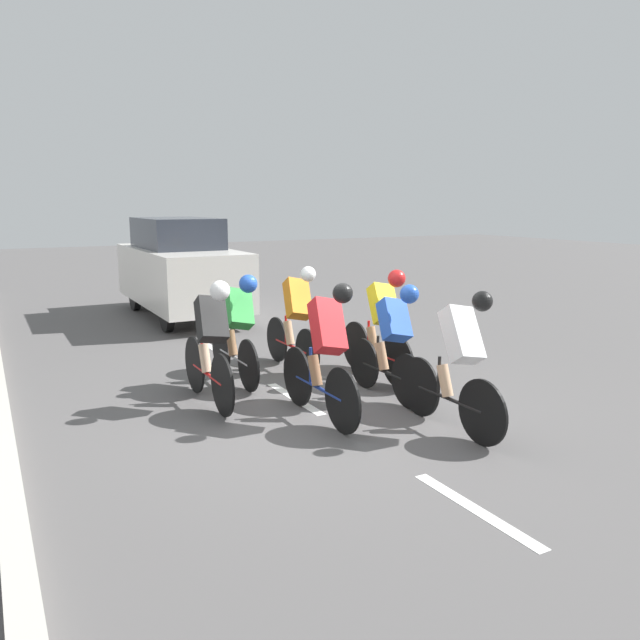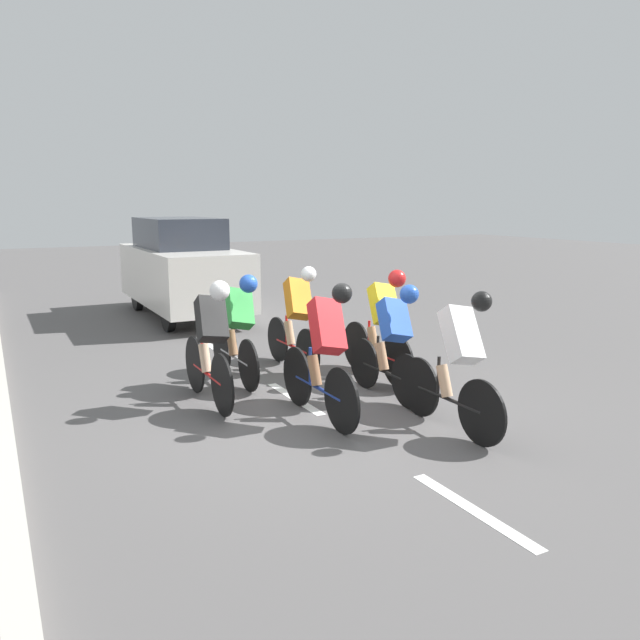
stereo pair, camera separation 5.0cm
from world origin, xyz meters
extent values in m
plane|color=#565454|center=(0.00, 0.00, 0.00)|extent=(60.00, 60.00, 0.00)
cube|color=white|center=(0.00, 2.79, 0.00)|extent=(0.12, 1.40, 0.01)
cube|color=white|center=(0.00, -0.41, 0.00)|extent=(0.12, 1.40, 0.01)
cube|color=white|center=(0.00, -3.61, 0.00)|extent=(0.12, 1.40, 0.01)
cube|color=#B7B2A8|center=(3.20, -0.41, 0.07)|extent=(0.20, 24.19, 0.14)
cylinder|color=black|center=(-1.38, -1.23, 0.35)|extent=(0.03, 0.69, 0.69)
cylinder|color=black|center=(-1.38, -0.21, 0.35)|extent=(0.03, 0.69, 0.69)
cylinder|color=red|center=(-1.38, -0.72, 0.35)|extent=(0.04, 1.02, 0.04)
cylinder|color=red|center=(-1.38, -0.89, 0.56)|extent=(0.04, 0.04, 0.42)
cylinder|color=#1999D8|center=(-1.38, -0.77, 0.45)|extent=(0.07, 0.07, 0.16)
cylinder|color=tan|center=(-1.38, -0.79, 0.53)|extent=(0.12, 0.23, 0.36)
cube|color=yellow|center=(-1.43, -0.62, 1.03)|extent=(0.41, 0.47, 0.60)
sphere|color=red|center=(-1.48, -0.40, 1.40)|extent=(0.23, 0.23, 0.23)
cylinder|color=black|center=(0.38, -1.96, 0.34)|extent=(0.03, 0.68, 0.68)
cylinder|color=black|center=(0.38, -0.95, 0.34)|extent=(0.03, 0.68, 0.68)
cylinder|color=#B7B7BC|center=(0.38, -1.46, 0.34)|extent=(0.04, 1.01, 0.04)
cylinder|color=#B7B7BC|center=(0.38, -1.64, 0.55)|extent=(0.04, 0.04, 0.42)
cylinder|color=#1999D8|center=(0.38, -1.51, 0.44)|extent=(0.07, 0.07, 0.16)
cylinder|color=#9E704C|center=(0.38, -1.53, 0.52)|extent=(0.12, 0.23, 0.36)
cube|color=green|center=(0.33, -1.36, 1.00)|extent=(0.42, 0.45, 0.58)
sphere|color=blue|center=(0.29, -1.14, 1.35)|extent=(0.24, 0.24, 0.24)
cylinder|color=black|center=(0.08, -0.17, 0.35)|extent=(0.03, 0.70, 0.70)
cylinder|color=black|center=(0.08, 0.87, 0.35)|extent=(0.03, 0.70, 0.70)
cylinder|color=navy|center=(0.08, 0.35, 0.35)|extent=(0.04, 1.04, 0.04)
cylinder|color=navy|center=(0.08, 0.17, 0.56)|extent=(0.04, 0.04, 0.42)
cylinder|color=white|center=(0.08, 0.30, 0.45)|extent=(0.07, 0.07, 0.16)
cylinder|color=#9E704C|center=(0.08, 0.27, 0.53)|extent=(0.12, 0.23, 0.36)
cube|color=red|center=(0.02, 0.45, 1.06)|extent=(0.43, 0.50, 0.65)
sphere|color=black|center=(-0.04, 0.67, 1.44)|extent=(0.21, 0.21, 0.21)
cylinder|color=black|center=(-1.00, -0.40, 0.32)|extent=(0.03, 0.65, 0.65)
cylinder|color=black|center=(-1.00, 0.55, 0.32)|extent=(0.03, 0.65, 0.65)
cylinder|color=black|center=(-1.00, 0.07, 0.32)|extent=(0.04, 0.95, 0.04)
cylinder|color=black|center=(-1.00, -0.09, 0.53)|extent=(0.04, 0.04, 0.42)
cylinder|color=green|center=(-1.00, 0.02, 0.42)|extent=(0.07, 0.07, 0.16)
cylinder|color=tan|center=(-1.00, 0.00, 0.50)|extent=(0.12, 0.23, 0.36)
cube|color=blue|center=(-1.05, 0.17, 0.98)|extent=(0.42, 0.44, 0.57)
sphere|color=blue|center=(-1.10, 0.39, 1.32)|extent=(0.22, 0.22, 0.22)
cylinder|color=black|center=(0.99, -1.25, 0.36)|extent=(0.03, 0.72, 0.72)
cylinder|color=black|center=(0.99, -0.22, 0.36)|extent=(0.03, 0.72, 0.72)
cylinder|color=red|center=(0.99, -0.74, 0.36)|extent=(0.04, 1.03, 0.04)
cylinder|color=red|center=(0.99, -0.92, 0.57)|extent=(0.04, 0.04, 0.42)
cylinder|color=green|center=(0.99, -0.79, 0.46)|extent=(0.07, 0.07, 0.16)
cylinder|color=beige|center=(0.99, -0.81, 0.54)|extent=(0.12, 0.23, 0.36)
cube|color=black|center=(0.95, -0.64, 1.04)|extent=(0.39, 0.46, 0.58)
sphere|color=white|center=(0.92, -0.42, 1.40)|extent=(0.23, 0.23, 0.23)
cylinder|color=black|center=(-0.57, -2.17, 0.34)|extent=(0.03, 0.68, 0.68)
cylinder|color=black|center=(-0.57, -1.17, 0.34)|extent=(0.03, 0.68, 0.68)
cylinder|color=red|center=(-0.57, -1.67, 0.34)|extent=(0.04, 1.00, 0.04)
cylinder|color=red|center=(-0.57, -1.85, 0.55)|extent=(0.04, 0.04, 0.42)
cylinder|color=green|center=(-0.57, -1.72, 0.44)|extent=(0.07, 0.07, 0.16)
cylinder|color=#DBAD84|center=(-0.57, -1.75, 0.52)|extent=(0.12, 0.23, 0.36)
cube|color=orange|center=(-0.63, -1.57, 1.03)|extent=(0.43, 0.49, 0.63)
sphere|color=white|center=(-0.68, -1.35, 1.40)|extent=(0.21, 0.21, 0.21)
cylinder|color=black|center=(-0.96, 0.81, 0.34)|extent=(0.03, 0.67, 0.67)
cylinder|color=black|center=(-0.96, 1.81, 0.34)|extent=(0.03, 0.67, 0.67)
cylinder|color=black|center=(-0.96, 1.31, 0.34)|extent=(0.04, 1.00, 0.04)
cylinder|color=black|center=(-0.96, 1.14, 0.55)|extent=(0.04, 0.04, 0.42)
cylinder|color=yellow|center=(-0.96, 1.26, 0.44)|extent=(0.07, 0.07, 0.16)
cylinder|color=#DBAD84|center=(-0.96, 1.24, 0.52)|extent=(0.12, 0.23, 0.36)
cube|color=white|center=(-1.01, 1.41, 1.04)|extent=(0.42, 0.49, 0.63)
sphere|color=black|center=(-1.06, 1.63, 1.41)|extent=(0.20, 0.20, 0.20)
cylinder|color=black|center=(-1.06, -5.17, 0.32)|extent=(0.14, 0.64, 0.64)
cylinder|color=black|center=(0.30, -5.17, 0.32)|extent=(0.14, 0.64, 0.64)
cylinder|color=black|center=(-1.06, -7.83, 0.32)|extent=(0.14, 0.64, 0.64)
cylinder|color=black|center=(0.30, -7.83, 0.32)|extent=(0.14, 0.64, 0.64)
cube|color=silver|center=(-0.38, -6.50, 0.88)|extent=(1.70, 4.30, 1.12)
cube|color=#2D333D|center=(-0.38, -6.72, 1.75)|extent=(1.39, 2.36, 0.62)
camera|label=1|loc=(3.23, 6.19, 2.37)|focal=35.00mm
camera|label=2|loc=(3.19, 6.21, 2.37)|focal=35.00mm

